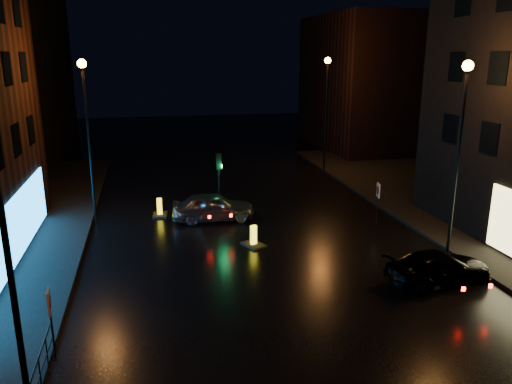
{
  "coord_description": "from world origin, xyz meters",
  "views": [
    {
      "loc": [
        -4.89,
        -12.25,
        8.63
      ],
      "look_at": [
        -0.4,
        8.19,
        2.8
      ],
      "focal_mm": 35.0,
      "sensor_mm": 36.0,
      "label": 1
    }
  ],
  "objects_px": {
    "road_sign_left": "(50,308)",
    "road_sign_right": "(378,194)",
    "bollard_near": "(254,241)",
    "silver_hatchback": "(213,207)",
    "dark_sedan": "(439,267)",
    "bollard_far": "(160,212)",
    "traffic_signal": "(220,205)"
  },
  "relations": [
    {
      "from": "bollard_near",
      "to": "road_sign_right",
      "type": "bearing_deg",
      "value": -12.38
    },
    {
      "from": "traffic_signal",
      "to": "silver_hatchback",
      "type": "distance_m",
      "value": 1.1
    },
    {
      "from": "road_sign_right",
      "to": "silver_hatchback",
      "type": "bearing_deg",
      "value": -6.47
    },
    {
      "from": "traffic_signal",
      "to": "bollard_near",
      "type": "bearing_deg",
      "value": -80.54
    },
    {
      "from": "silver_hatchback",
      "to": "bollard_near",
      "type": "height_order",
      "value": "silver_hatchback"
    },
    {
      "from": "bollard_far",
      "to": "road_sign_left",
      "type": "xyz_separation_m",
      "value": [
        -3.44,
        -12.86,
        1.41
      ]
    },
    {
      "from": "silver_hatchback",
      "to": "bollard_far",
      "type": "relative_size",
      "value": 3.6
    },
    {
      "from": "silver_hatchback",
      "to": "dark_sedan",
      "type": "relative_size",
      "value": 1.01
    },
    {
      "from": "dark_sedan",
      "to": "bollard_far",
      "type": "relative_size",
      "value": 3.58
    },
    {
      "from": "road_sign_left",
      "to": "bollard_far",
      "type": "bearing_deg",
      "value": 68.93
    },
    {
      "from": "dark_sedan",
      "to": "bollard_near",
      "type": "height_order",
      "value": "dark_sedan"
    },
    {
      "from": "silver_hatchback",
      "to": "road_sign_left",
      "type": "xyz_separation_m",
      "value": [
        -6.22,
        -11.52,
        0.89
      ]
    },
    {
      "from": "silver_hatchback",
      "to": "road_sign_left",
      "type": "bearing_deg",
      "value": 153.99
    },
    {
      "from": "bollard_far",
      "to": "road_sign_right",
      "type": "distance_m",
      "value": 11.74
    },
    {
      "from": "road_sign_left",
      "to": "road_sign_right",
      "type": "distance_m",
      "value": 16.96
    },
    {
      "from": "bollard_near",
      "to": "road_sign_left",
      "type": "relative_size",
      "value": 0.62
    },
    {
      "from": "road_sign_left",
      "to": "silver_hatchback",
      "type": "bearing_deg",
      "value": 55.53
    },
    {
      "from": "dark_sedan",
      "to": "bollard_near",
      "type": "relative_size",
      "value": 3.21
    },
    {
      "from": "bollard_near",
      "to": "road_sign_left",
      "type": "bearing_deg",
      "value": -160.36
    },
    {
      "from": "bollard_near",
      "to": "road_sign_right",
      "type": "distance_m",
      "value": 7.19
    },
    {
      "from": "silver_hatchback",
      "to": "dark_sedan",
      "type": "height_order",
      "value": "silver_hatchback"
    },
    {
      "from": "silver_hatchback",
      "to": "road_sign_right",
      "type": "bearing_deg",
      "value": -105.15
    },
    {
      "from": "road_sign_left",
      "to": "road_sign_right",
      "type": "bearing_deg",
      "value": 25.71
    },
    {
      "from": "traffic_signal",
      "to": "road_sign_right",
      "type": "relative_size",
      "value": 1.55
    },
    {
      "from": "silver_hatchback",
      "to": "road_sign_right",
      "type": "xyz_separation_m",
      "value": [
        8.19,
        -2.58,
        0.93
      ]
    },
    {
      "from": "silver_hatchback",
      "to": "bollard_far",
      "type": "xyz_separation_m",
      "value": [
        -2.79,
        1.34,
        -0.52
      ]
    },
    {
      "from": "silver_hatchback",
      "to": "bollard_near",
      "type": "xyz_separation_m",
      "value": [
        1.32,
        -4.11,
        -0.52
      ]
    },
    {
      "from": "silver_hatchback",
      "to": "bollard_near",
      "type": "relative_size",
      "value": 3.23
    },
    {
      "from": "road_sign_left",
      "to": "bollard_near",
      "type": "bearing_deg",
      "value": 38.42
    },
    {
      "from": "dark_sedan",
      "to": "road_sign_right",
      "type": "bearing_deg",
      "value": -12.8
    },
    {
      "from": "road_sign_right",
      "to": "bollard_near",
      "type": "bearing_deg",
      "value": 23.54
    },
    {
      "from": "traffic_signal",
      "to": "road_sign_left",
      "type": "relative_size",
      "value": 1.59
    }
  ]
}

